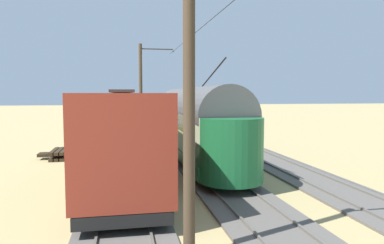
{
  "coord_description": "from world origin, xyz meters",
  "views": [
    {
      "loc": [
        4.2,
        19.52,
        3.91
      ],
      "look_at": [
        -0.02,
        -2.16,
        2.17
      ],
      "focal_mm": 33.54,
      "sensor_mm": 36.0,
      "label": 1
    }
  ],
  "objects_px": {
    "catenary_pole_mid_near": "(192,83)",
    "track_end_bumper": "(123,132)",
    "catenary_pole_foreground": "(142,91)",
    "spare_tie_stack": "(59,154)",
    "vintage_streetcar": "(194,121)",
    "boxcar_adjacent": "(122,136)"
  },
  "relations": [
    {
      "from": "catenary_pole_foreground",
      "to": "vintage_streetcar",
      "type": "bearing_deg",
      "value": 106.68
    },
    {
      "from": "catenary_pole_foreground",
      "to": "boxcar_adjacent",
      "type": "bearing_deg",
      "value": 83.77
    },
    {
      "from": "catenary_pole_mid_near",
      "to": "spare_tie_stack",
      "type": "height_order",
      "value": "catenary_pole_mid_near"
    },
    {
      "from": "catenary_pole_mid_near",
      "to": "track_end_bumper",
      "type": "xyz_separation_m",
      "value": [
        1.59,
        -25.29,
        -3.76
      ]
    },
    {
      "from": "spare_tie_stack",
      "to": "catenary_pole_foreground",
      "type": "bearing_deg",
      "value": -126.84
    },
    {
      "from": "boxcar_adjacent",
      "to": "track_end_bumper",
      "type": "xyz_separation_m",
      "value": [
        -0.0,
        -18.2,
        -1.76
      ]
    },
    {
      "from": "vintage_streetcar",
      "to": "spare_tie_stack",
      "type": "height_order",
      "value": "vintage_streetcar"
    },
    {
      "from": "catenary_pole_mid_near",
      "to": "track_end_bumper",
      "type": "height_order",
      "value": "catenary_pole_mid_near"
    },
    {
      "from": "vintage_streetcar",
      "to": "track_end_bumper",
      "type": "xyz_separation_m",
      "value": [
        4.21,
        -12.39,
        -1.86
      ]
    },
    {
      "from": "boxcar_adjacent",
      "to": "spare_tie_stack",
      "type": "bearing_deg",
      "value": -63.07
    },
    {
      "from": "catenary_pole_mid_near",
      "to": "vintage_streetcar",
      "type": "bearing_deg",
      "value": -101.49
    },
    {
      "from": "boxcar_adjacent",
      "to": "catenary_pole_mid_near",
      "type": "bearing_deg",
      "value": 102.64
    },
    {
      "from": "boxcar_adjacent",
      "to": "vintage_streetcar",
      "type": "bearing_deg",
      "value": -125.92
    },
    {
      "from": "vintage_streetcar",
      "to": "boxcar_adjacent",
      "type": "height_order",
      "value": "vintage_streetcar"
    },
    {
      "from": "boxcar_adjacent",
      "to": "spare_tie_stack",
      "type": "height_order",
      "value": "boxcar_adjacent"
    },
    {
      "from": "boxcar_adjacent",
      "to": "track_end_bumper",
      "type": "distance_m",
      "value": 18.29
    },
    {
      "from": "vintage_streetcar",
      "to": "catenary_pole_mid_near",
      "type": "height_order",
      "value": "catenary_pole_mid_near"
    },
    {
      "from": "spare_tie_stack",
      "to": "track_end_bumper",
      "type": "relative_size",
      "value": 1.33
    },
    {
      "from": "vintage_streetcar",
      "to": "catenary_pole_mid_near",
      "type": "relative_size",
      "value": 2.2
    },
    {
      "from": "boxcar_adjacent",
      "to": "track_end_bumper",
      "type": "height_order",
      "value": "boxcar_adjacent"
    },
    {
      "from": "catenary_pole_mid_near",
      "to": "spare_tie_stack",
      "type": "bearing_deg",
      "value": -69.73
    },
    {
      "from": "catenary_pole_foreground",
      "to": "catenary_pole_mid_near",
      "type": "bearing_deg",
      "value": 90.0
    }
  ]
}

